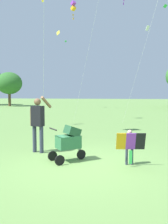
{
  "coord_description": "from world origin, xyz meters",
  "views": [
    {
      "loc": [
        0.95,
        -6.39,
        1.99
      ],
      "look_at": [
        -0.14,
        1.69,
        1.3
      ],
      "focal_mm": 39.08,
      "sensor_mm": 36.0,
      "label": 1
    }
  ],
  "objects_px": {
    "person_adult_flyer": "(38,120)",
    "stroller": "(69,140)",
    "child_with_butterfly_kite": "(130,144)",
    "kite_blue_high": "(74,7)"
  },
  "relations": [
    {
      "from": "child_with_butterfly_kite",
      "to": "stroller",
      "type": "distance_m",
      "value": 1.71
    },
    {
      "from": "child_with_butterfly_kite",
      "to": "stroller",
      "type": "height_order",
      "value": "stroller"
    },
    {
      "from": "kite_blue_high",
      "to": "stroller",
      "type": "bearing_deg",
      "value": -80.88
    },
    {
      "from": "child_with_butterfly_kite",
      "to": "stroller",
      "type": "bearing_deg",
      "value": 174.37
    },
    {
      "from": "person_adult_flyer",
      "to": "child_with_butterfly_kite",
      "type": "bearing_deg",
      "value": -19.23
    },
    {
      "from": "person_adult_flyer",
      "to": "kite_blue_high",
      "type": "bearing_deg",
      "value": 91.99
    },
    {
      "from": "person_adult_flyer",
      "to": "stroller",
      "type": "height_order",
      "value": "person_adult_flyer"
    },
    {
      "from": "child_with_butterfly_kite",
      "to": "kite_blue_high",
      "type": "relative_size",
      "value": 0.12
    },
    {
      "from": "child_with_butterfly_kite",
      "to": "person_adult_flyer",
      "type": "bearing_deg",
      "value": 160.77
    },
    {
      "from": "stroller",
      "to": "kite_blue_high",
      "type": "height_order",
      "value": "kite_blue_high"
    }
  ]
}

